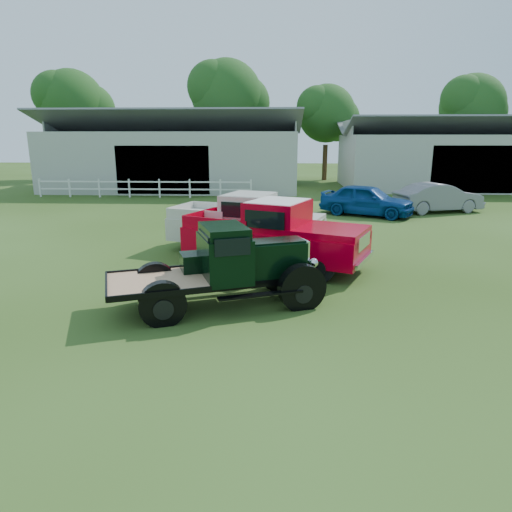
# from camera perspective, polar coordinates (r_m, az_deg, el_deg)

# --- Properties ---
(ground) EXTENTS (120.00, 120.00, 0.00)m
(ground) POSITION_cam_1_polar(r_m,az_deg,el_deg) (10.38, -1.42, -7.29)
(ground) COLOR #273F0D
(shed_left) EXTENTS (18.80, 10.20, 5.60)m
(shed_left) POSITION_cam_1_polar(r_m,az_deg,el_deg) (36.44, -9.78, 12.81)
(shed_left) COLOR #9A9A9A
(shed_left) RESTS_ON ground
(shed_right) EXTENTS (16.80, 9.20, 5.20)m
(shed_right) POSITION_cam_1_polar(r_m,az_deg,el_deg) (38.96, 23.13, 11.69)
(shed_right) COLOR #9A9A9A
(shed_right) RESTS_ON ground
(fence_rail) EXTENTS (14.20, 0.16, 1.20)m
(fence_rail) POSITION_cam_1_polar(r_m,az_deg,el_deg) (31.03, -13.78, 8.23)
(fence_rail) COLOR white
(fence_rail) RESTS_ON ground
(tree_a) EXTENTS (6.30, 6.30, 10.50)m
(tree_a) POSITION_cam_1_polar(r_m,az_deg,el_deg) (46.54, -21.85, 15.40)
(tree_a) COLOR #1C521E
(tree_a) RESTS_ON ground
(tree_b) EXTENTS (6.90, 6.90, 11.50)m
(tree_b) POSITION_cam_1_polar(r_m,az_deg,el_deg) (43.89, -3.65, 17.13)
(tree_b) COLOR #1C521E
(tree_b) RESTS_ON ground
(tree_c) EXTENTS (5.40, 5.40, 9.00)m
(tree_c) POSITION_cam_1_polar(r_m,az_deg,el_deg) (42.82, 8.75, 15.38)
(tree_c) COLOR #1C521E
(tree_c) RESTS_ON ground
(tree_d) EXTENTS (6.00, 6.00, 10.00)m
(tree_d) POSITION_cam_1_polar(r_m,az_deg,el_deg) (46.92, 25.19, 14.75)
(tree_d) COLOR #1C521E
(tree_d) RESTS_ON ground
(vintage_flatbed) EXTENTS (5.23, 3.50, 1.93)m
(vintage_flatbed) POSITION_cam_1_polar(r_m,az_deg,el_deg) (10.63, -4.43, -1.31)
(vintage_flatbed) COLOR black
(vintage_flatbed) RESTS_ON ground
(red_pickup) EXTENTS (6.07, 4.27, 2.07)m
(red_pickup) POSITION_cam_1_polar(r_m,az_deg,el_deg) (13.89, 2.31, 2.85)
(red_pickup) COLOR #BE0018
(red_pickup) RESTS_ON ground
(white_pickup) EXTENTS (5.77, 3.70, 1.98)m
(white_pickup) POSITION_cam_1_polar(r_m,az_deg,el_deg) (15.72, -1.30, 4.09)
(white_pickup) COLOR beige
(white_pickup) RESTS_ON ground
(misc_car_blue) EXTENTS (4.95, 3.82, 1.57)m
(misc_car_blue) POSITION_cam_1_polar(r_m,az_deg,el_deg) (23.78, 13.67, 6.82)
(misc_car_blue) COLOR navy
(misc_car_blue) RESTS_ON ground
(misc_car_grey) EXTENTS (4.90, 2.90, 1.52)m
(misc_car_grey) POSITION_cam_1_polar(r_m,az_deg,el_deg) (26.03, 21.81, 6.78)
(misc_car_grey) COLOR slate
(misc_car_grey) RESTS_ON ground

